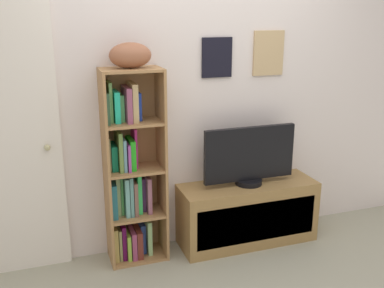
# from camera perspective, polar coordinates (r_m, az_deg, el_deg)

# --- Properties ---
(back_wall) EXTENTS (4.80, 0.08, 2.31)m
(back_wall) POSITION_cam_1_polar(r_m,az_deg,el_deg) (3.55, -0.10, 4.90)
(back_wall) COLOR silver
(back_wall) RESTS_ON ground
(bookshelf) EXTENTS (0.44, 0.29, 1.49)m
(bookshelf) POSITION_cam_1_polar(r_m,az_deg,el_deg) (3.41, -7.96, -4.06)
(bookshelf) COLOR #9D7245
(bookshelf) RESTS_ON ground
(football) EXTENTS (0.30, 0.18, 0.18)m
(football) POSITION_cam_1_polar(r_m,az_deg,el_deg) (3.19, -7.93, 11.21)
(football) COLOR brown
(football) RESTS_ON bookshelf
(tv_stand) EXTENTS (1.15, 0.39, 0.52)m
(tv_stand) POSITION_cam_1_polar(r_m,az_deg,el_deg) (3.79, 7.13, -8.76)
(tv_stand) COLOR olive
(tv_stand) RESTS_ON ground
(television) EXTENTS (0.77, 0.22, 0.48)m
(television) POSITION_cam_1_polar(r_m,az_deg,el_deg) (3.61, 7.40, -1.58)
(television) COLOR black
(television) RESTS_ON tv_stand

